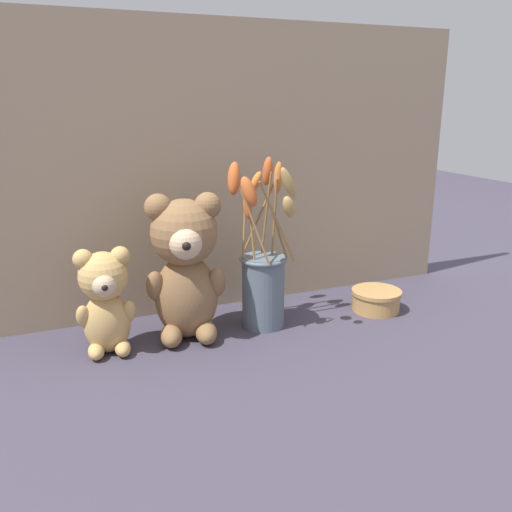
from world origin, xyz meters
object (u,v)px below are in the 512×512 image
Objects in this scene: teddy_bear_large at (185,265)px; decorative_tin_tall at (377,300)px; teddy_bear_medium at (105,299)px; flower_vase at (263,275)px.

teddy_bear_large is 2.62× the size of decorative_tin_tall.
decorative_tin_tall is at bearing -2.15° from teddy_bear_medium.
flower_vase is at bearing 0.38° from teddy_bear_medium.
teddy_bear_medium is at bearing 177.85° from decorative_tin_tall.
flower_vase reaches higher than teddy_bear_medium.
teddy_bear_medium is at bearing -179.62° from flower_vase.
flower_vase is (0.15, -0.00, -0.04)m from teddy_bear_large.
teddy_bear_medium reaches higher than decorative_tin_tall.
decorative_tin_tall is (0.56, -0.02, -0.08)m from teddy_bear_medium.
teddy_bear_large is 0.16m from flower_vase.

